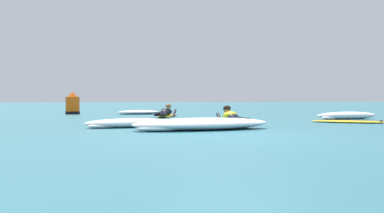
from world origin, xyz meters
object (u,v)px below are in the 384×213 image
Objects in this scene: surfer_far at (166,113)px; channel_marker_buoy at (73,105)px; drifting_surfboard at (349,122)px; surfer_near at (231,119)px.

surfer_far is 2.47× the size of channel_marker_buoy.
surfer_far is at bearing 134.80° from drifting_surfboard.
channel_marker_buoy is (-8.46, 8.38, 0.36)m from drifting_surfboard.
channel_marker_buoy reaches higher than drifting_surfboard.
channel_marker_buoy reaches higher than surfer_far.
surfer_far is 6.71m from drifting_surfboard.
channel_marker_buoy is at bearing 135.91° from surfer_far.
surfer_near is 4.78m from surfer_far.
channel_marker_buoy reaches higher than surfer_near.
surfer_far is (-1.36, 4.58, 0.01)m from surfer_near.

